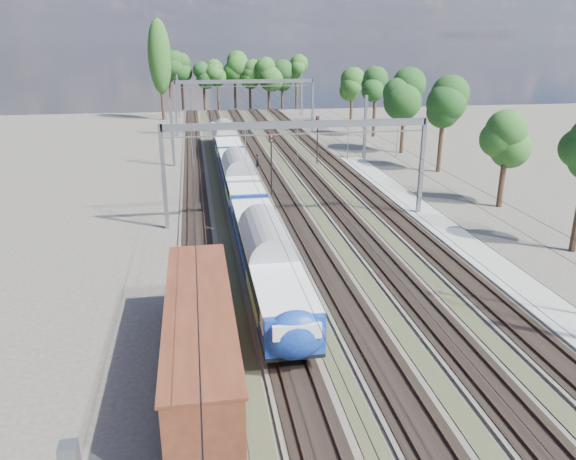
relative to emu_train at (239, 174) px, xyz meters
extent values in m
plane|color=#47423A|center=(4.50, -38.03, -2.68)|extent=(220.00, 220.00, 0.00)
cube|color=#47423A|center=(-4.50, 6.97, -2.61)|extent=(3.00, 130.00, 0.15)
cube|color=black|center=(-4.50, 6.97, -2.51)|extent=(2.50, 130.00, 0.06)
cube|color=#473326|center=(-5.22, 6.97, -2.41)|extent=(0.08, 130.00, 0.14)
cube|color=#473326|center=(-3.78, 6.97, -2.41)|extent=(0.08, 130.00, 0.14)
cube|color=#47423A|center=(0.00, 6.97, -2.61)|extent=(3.00, 130.00, 0.15)
cube|color=black|center=(0.00, 6.97, -2.51)|extent=(2.50, 130.00, 0.06)
cube|color=#473326|center=(-0.72, 6.97, -2.41)|extent=(0.08, 130.00, 0.14)
cube|color=#473326|center=(0.72, 6.97, -2.41)|extent=(0.08, 130.00, 0.14)
cube|color=#47423A|center=(4.50, 6.97, -2.61)|extent=(3.00, 130.00, 0.15)
cube|color=black|center=(4.50, 6.97, -2.51)|extent=(2.50, 130.00, 0.06)
cube|color=#473326|center=(3.78, 6.97, -2.41)|extent=(0.08, 130.00, 0.14)
cube|color=#473326|center=(5.22, 6.97, -2.41)|extent=(0.08, 130.00, 0.14)
cube|color=#47423A|center=(9.00, 6.97, -2.61)|extent=(3.00, 130.00, 0.15)
cube|color=black|center=(9.00, 6.97, -2.51)|extent=(2.50, 130.00, 0.06)
cube|color=#473326|center=(8.28, 6.97, -2.41)|extent=(0.08, 130.00, 0.14)
cube|color=#473326|center=(9.72, 6.97, -2.41)|extent=(0.08, 130.00, 0.14)
cube|color=#47423A|center=(13.50, 6.97, -2.61)|extent=(3.00, 130.00, 0.15)
cube|color=black|center=(13.50, 6.97, -2.51)|extent=(2.50, 130.00, 0.06)
cube|color=#473326|center=(12.78, 6.97, -2.41)|extent=(0.08, 130.00, 0.14)
cube|color=#473326|center=(14.22, 6.97, -2.41)|extent=(0.08, 130.00, 0.14)
cube|color=#383224|center=(-2.25, 6.97, -2.66)|extent=(1.10, 130.00, 0.05)
cube|color=#383224|center=(2.25, 6.97, -2.66)|extent=(1.10, 130.00, 0.05)
cube|color=#383224|center=(6.75, 6.97, -2.66)|extent=(1.10, 130.00, 0.05)
cube|color=#383224|center=(11.25, 6.97, -2.66)|extent=(1.10, 130.00, 0.05)
cube|color=gray|center=(16.50, -18.03, -2.53)|extent=(3.00, 70.00, 0.30)
cube|color=slate|center=(-7.00, -8.03, 1.82)|extent=(0.35, 0.35, 9.00)
cube|color=slate|center=(16.00, -8.03, 1.82)|extent=(0.35, 0.35, 9.00)
cube|color=slate|center=(4.50, -8.03, 6.02)|extent=(23.00, 0.35, 0.60)
cube|color=slate|center=(-7.00, 39.97, 1.82)|extent=(0.35, 0.35, 9.00)
cube|color=slate|center=(16.00, 39.97, 1.82)|extent=(0.35, 0.35, 9.00)
cube|color=slate|center=(4.50, 39.97, 6.02)|extent=(23.00, 0.35, 0.60)
cube|color=slate|center=(-7.00, 16.97, 1.57)|extent=(0.35, 0.35, 8.50)
cube|color=slate|center=(-7.00, 61.97, 1.57)|extent=(0.35, 0.35, 8.50)
cube|color=slate|center=(18.30, 16.97, 1.57)|extent=(0.35, 0.35, 8.50)
cube|color=slate|center=(18.30, 61.97, 1.57)|extent=(0.35, 0.35, 8.50)
cylinder|color=black|center=(-4.50, 6.97, 2.82)|extent=(0.03, 130.00, 0.03)
cylinder|color=black|center=(-4.50, 6.97, 3.92)|extent=(0.03, 130.00, 0.03)
cylinder|color=black|center=(0.00, 6.97, 2.82)|extent=(0.03, 130.00, 0.03)
cylinder|color=black|center=(0.00, 6.97, 3.92)|extent=(0.03, 130.00, 0.03)
cylinder|color=black|center=(4.50, 6.97, 2.82)|extent=(0.03, 130.00, 0.03)
cylinder|color=black|center=(4.50, 6.97, 3.92)|extent=(0.03, 130.00, 0.03)
cylinder|color=black|center=(9.00, 6.97, 2.82)|extent=(0.03, 130.00, 0.03)
cylinder|color=black|center=(9.00, 6.97, 3.92)|extent=(0.03, 130.00, 0.03)
cylinder|color=black|center=(13.50, 6.97, 2.82)|extent=(0.03, 130.00, 0.03)
cylinder|color=black|center=(13.50, 6.97, 3.92)|extent=(0.03, 130.00, 0.03)
cylinder|color=black|center=(-8.93, 74.40, 1.03)|extent=(0.56, 0.56, 7.43)
sphere|color=#133413|center=(-8.93, 74.40, 6.98)|extent=(4.91, 4.91, 4.91)
cylinder|color=black|center=(-6.06, 75.41, 0.70)|extent=(0.56, 0.56, 6.75)
sphere|color=#133413|center=(-6.06, 75.41, 6.10)|extent=(3.90, 3.90, 3.90)
cylinder|color=black|center=(-1.60, 73.76, 0.55)|extent=(0.56, 0.56, 6.46)
sphere|color=#133413|center=(-1.60, 73.76, 5.72)|extent=(5.46, 5.46, 5.46)
cylinder|color=black|center=(1.71, 75.10, 0.31)|extent=(0.56, 0.56, 5.98)
sphere|color=#133413|center=(1.71, 75.10, 5.09)|extent=(5.23, 5.23, 5.23)
cylinder|color=black|center=(5.62, 73.30, 0.21)|extent=(0.56, 0.56, 5.77)
sphere|color=#133413|center=(5.62, 73.30, 4.82)|extent=(4.77, 4.77, 4.77)
cylinder|color=black|center=(8.13, 75.43, 0.14)|extent=(0.56, 0.56, 5.65)
sphere|color=#133413|center=(8.13, 75.43, 4.67)|extent=(3.87, 3.87, 3.87)
cylinder|color=black|center=(11.60, 73.63, 0.59)|extent=(0.56, 0.56, 6.55)
sphere|color=#133413|center=(11.60, 73.63, 5.83)|extent=(5.35, 5.35, 5.35)
cylinder|color=black|center=(16.49, 73.94, 0.43)|extent=(0.56, 0.56, 6.22)
sphere|color=#133413|center=(16.49, 73.94, 5.40)|extent=(4.03, 4.03, 4.03)
cylinder|color=black|center=(19.23, 75.21, 0.20)|extent=(0.56, 0.56, 5.76)
sphere|color=#133413|center=(19.23, 75.21, 4.81)|extent=(5.48, 5.48, 5.48)
cylinder|color=black|center=(24.79, -7.58, 0.48)|extent=(0.56, 0.56, 6.33)
sphere|color=#133413|center=(24.79, -7.58, 5.55)|extent=(3.87, 3.87, 3.87)
cylinder|color=black|center=(24.09, 8.06, 0.51)|extent=(0.56, 0.56, 6.37)
sphere|color=#133413|center=(24.09, 8.06, 5.60)|extent=(3.96, 3.96, 3.96)
cylinder|color=black|center=(25.98, 23.36, -0.12)|extent=(0.56, 0.56, 5.13)
sphere|color=#133413|center=(25.98, 23.36, 3.98)|extent=(3.40, 3.40, 3.40)
cylinder|color=black|center=(24.21, 36.28, 0.80)|extent=(0.56, 0.56, 6.97)
sphere|color=#133413|center=(24.21, 36.28, 6.38)|extent=(4.59, 4.59, 4.59)
cylinder|color=black|center=(25.95, 51.49, 0.72)|extent=(0.56, 0.56, 6.79)
sphere|color=#133413|center=(25.95, 51.49, 6.15)|extent=(4.61, 4.61, 4.61)
cylinder|color=black|center=(-10.00, 59.97, 5.32)|extent=(0.70, 0.70, 16.00)
ellipsoid|color=#1F531B|center=(-10.00, 59.97, 9.32)|extent=(4.40, 4.40, 14.08)
cube|color=black|center=(0.00, -28.92, -2.09)|extent=(2.13, 3.20, 0.85)
cube|color=black|center=(0.00, -13.98, -2.09)|extent=(2.13, 3.20, 0.85)
cube|color=navy|center=(0.00, -21.45, -0.49)|extent=(2.99, 21.34, 2.03)
cube|color=silver|center=(0.00, -21.45, 0.04)|extent=(3.07, 20.49, 1.01)
cube|color=black|center=(1.54, -21.45, 0.04)|extent=(0.04, 18.14, 0.75)
cube|color=yellow|center=(0.00, -26.14, -1.03)|extent=(3.09, 5.97, 0.75)
cylinder|color=gray|center=(0.00, -21.45, 0.52)|extent=(3.03, 21.34, 3.03)
cube|color=black|center=(0.00, -6.98, -2.09)|extent=(2.13, 3.20, 0.85)
cube|color=black|center=(0.00, 7.96, -2.09)|extent=(2.13, 3.20, 0.85)
cube|color=navy|center=(0.00, 0.49, -0.49)|extent=(2.99, 21.34, 2.03)
cube|color=silver|center=(0.00, 0.49, 0.04)|extent=(3.07, 20.49, 1.01)
cube|color=black|center=(1.54, 0.49, 0.04)|extent=(0.04, 18.14, 0.75)
cube|color=yellow|center=(0.00, -4.20, -1.03)|extent=(3.09, 5.97, 0.75)
cylinder|color=gray|center=(0.00, 0.49, 0.52)|extent=(3.03, 21.34, 3.03)
cube|color=black|center=(0.00, 14.96, -2.09)|extent=(2.13, 3.20, 0.85)
cube|color=black|center=(0.00, 29.90, -2.09)|extent=(2.13, 3.20, 0.85)
cube|color=navy|center=(0.00, 22.43, -0.49)|extent=(2.99, 21.34, 2.03)
cube|color=silver|center=(0.00, 22.43, 0.04)|extent=(3.07, 20.49, 1.01)
cube|color=black|center=(1.54, 22.43, 0.04)|extent=(0.04, 18.14, 0.75)
cube|color=yellow|center=(0.00, 17.73, -1.03)|extent=(3.09, 5.97, 0.75)
cylinder|color=gray|center=(0.00, 22.43, 0.52)|extent=(3.03, 21.34, 3.03)
ellipsoid|color=navy|center=(0.00, -31.92, -0.44)|extent=(3.03, 1.66, 2.58)
cube|color=black|center=(-4.50, -36.77, -2.14)|extent=(2.18, 2.84, 0.76)
cube|color=black|center=(-4.50, -26.08, -2.14)|extent=(2.18, 2.84, 0.76)
cube|color=black|center=(-4.50, -31.42, -1.64)|extent=(2.95, 15.28, 0.22)
cube|color=#441D12|center=(-4.50, -31.42, -0.12)|extent=(2.95, 15.28, 2.84)
cube|color=#441D12|center=(-4.50, -31.42, 1.36)|extent=(3.17, 15.28, 0.13)
imported|color=black|center=(3.49, 13.71, -1.73)|extent=(0.56, 0.76, 1.91)
cylinder|color=black|center=(3.39, 0.65, 0.14)|extent=(0.16, 0.16, 5.63)
cube|color=black|center=(3.39, 0.65, 3.35)|extent=(0.45, 0.36, 0.79)
sphere|color=red|center=(3.39, 0.50, 3.57)|extent=(0.18, 0.18, 0.18)
sphere|color=#0C9919|center=(3.39, 0.50, 3.18)|extent=(0.18, 0.18, 0.18)
cylinder|color=black|center=(11.40, 15.16, 0.03)|extent=(0.15, 0.15, 5.43)
cube|color=black|center=(11.40, 15.16, 3.13)|extent=(0.44, 0.36, 0.76)
sphere|color=red|center=(11.40, 15.02, 3.35)|extent=(0.17, 0.17, 0.17)
sphere|color=#0C9919|center=(11.40, 15.02, 2.97)|extent=(0.17, 0.17, 0.17)
camera|label=1|loc=(-4.28, -55.39, 13.22)|focal=35.00mm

